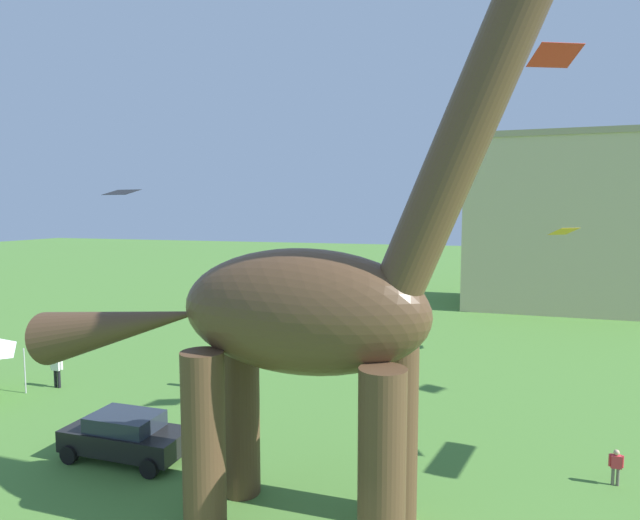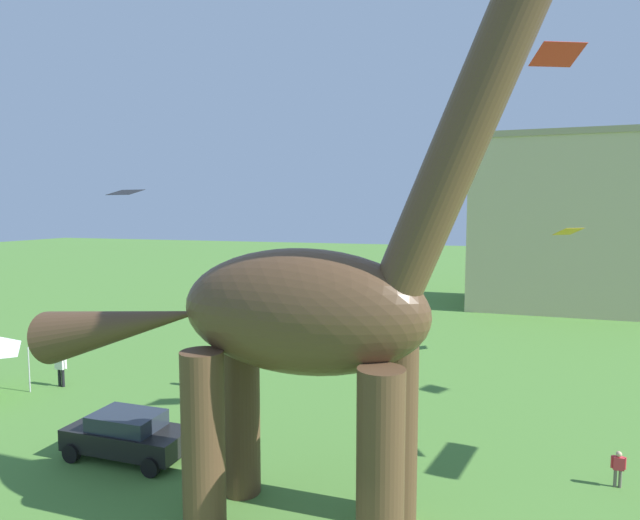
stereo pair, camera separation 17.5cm
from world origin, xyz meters
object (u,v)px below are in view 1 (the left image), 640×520
(dinosaur_sculpture, at_px, (299,311))
(person_far_spectator, at_px, (57,366))
(kite_near_low, at_px, (564,231))
(kite_mid_right, at_px, (555,55))
(person_photographer, at_px, (616,464))
(parked_sedan_left, at_px, (126,435))
(person_vendor_side, at_px, (203,366))
(kite_trailing, at_px, (122,192))

(dinosaur_sculpture, distance_m, person_far_spectator, 16.92)
(kite_near_low, relative_size, kite_mid_right, 0.97)
(kite_near_low, height_order, kite_mid_right, kite_mid_right)
(person_photographer, xyz_separation_m, kite_mid_right, (-1.99, 1.91, 12.76))
(dinosaur_sculpture, relative_size, person_photographer, 14.20)
(parked_sedan_left, bearing_deg, person_far_spectator, 146.77)
(person_far_spectator, bearing_deg, dinosaur_sculpture, -54.80)
(person_vendor_side, bearing_deg, person_far_spectator, 81.70)
(parked_sedan_left, height_order, kite_trailing, kite_trailing)
(dinosaur_sculpture, distance_m, person_photographer, 11.05)
(person_photographer, relative_size, person_vendor_side, 0.65)
(person_photographer, relative_size, kite_mid_right, 0.64)
(kite_mid_right, bearing_deg, person_far_spectator, 179.63)
(person_far_spectator, xyz_separation_m, kite_trailing, (1.74, 2.90, 8.24))
(kite_near_low, bearing_deg, parked_sedan_left, -131.59)
(dinosaur_sculpture, height_order, kite_trailing, dinosaur_sculpture)
(person_far_spectator, bearing_deg, person_vendor_side, -12.63)
(parked_sedan_left, xyz_separation_m, kite_trailing, (-6.04, 7.97, 8.48))
(person_vendor_side, bearing_deg, parked_sedan_left, 163.86)
(person_photographer, height_order, kite_mid_right, kite_mid_right)
(person_photographer, distance_m, person_far_spectator, 23.29)
(person_vendor_side, bearing_deg, person_photographer, -129.15)
(dinosaur_sculpture, xyz_separation_m, person_far_spectator, (-14.70, 6.90, -4.75))
(parked_sedan_left, height_order, kite_near_low, kite_near_low)
(person_far_spectator, xyz_separation_m, kite_near_low, (23.27, 12.38, 6.17))
(person_photographer, relative_size, person_far_spectator, 0.65)
(person_vendor_side, height_order, kite_mid_right, kite_mid_right)
(kite_mid_right, bearing_deg, person_photographer, -43.82)
(kite_near_low, distance_m, kite_mid_right, 14.13)
(kite_trailing, distance_m, kite_near_low, 23.62)
(kite_trailing, xyz_separation_m, kite_near_low, (21.53, 9.48, -2.07))
(kite_mid_right, bearing_deg, kite_near_low, 80.62)
(parked_sedan_left, distance_m, kite_mid_right, 19.09)
(person_photographer, distance_m, person_vendor_side, 17.07)
(person_far_spectator, xyz_separation_m, kite_mid_right, (21.21, -0.14, 12.40))
(person_vendor_side, bearing_deg, kite_trailing, 54.65)
(parked_sedan_left, relative_size, person_photographer, 3.72)
(parked_sedan_left, bearing_deg, person_photographer, 10.99)
(parked_sedan_left, height_order, person_vendor_side, person_vendor_side)
(person_far_spectator, height_order, kite_near_low, kite_near_low)
(dinosaur_sculpture, xyz_separation_m, person_vendor_side, (-8.07, 8.93, -4.76))
(parked_sedan_left, distance_m, kite_near_low, 24.20)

